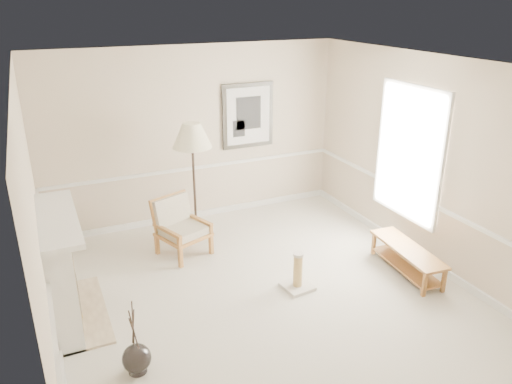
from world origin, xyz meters
TOP-DOWN VIEW (x-y plane):
  - ground at (0.00, 0.00)m, footprint 5.50×5.50m
  - room at (0.14, 0.08)m, footprint 5.04×5.54m
  - fireplace at (-2.34, 0.60)m, footprint 0.64×1.64m
  - floor_vase at (-1.78, -0.69)m, footprint 0.30×0.30m
  - armchair at (-0.64, 1.62)m, footprint 0.84×0.87m
  - floor_lamp at (-0.27, 1.98)m, footprint 0.61×0.61m
  - bench at (2.05, -0.24)m, footprint 0.51×1.34m
  - scratching_post at (0.47, 0.01)m, footprint 0.40×0.40m

SIDE VIEW (x-z plane):
  - ground at x=0.00m, z-range 0.00..0.00m
  - floor_vase at x=-1.78m, z-range -0.27..0.59m
  - scratching_post at x=0.47m, z-range -0.10..0.42m
  - bench at x=2.05m, z-range 0.06..0.44m
  - armchair at x=-0.64m, z-range 0.03..0.89m
  - fireplace at x=-2.34m, z-range -0.01..1.30m
  - floor_lamp at x=-0.27m, z-range 0.69..2.55m
  - room at x=0.14m, z-range 0.41..3.33m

